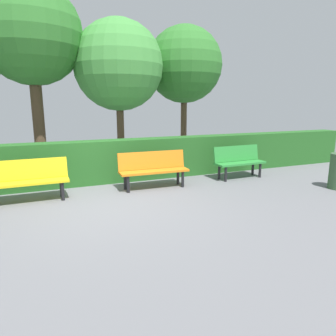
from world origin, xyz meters
TOP-DOWN VIEW (x-y plane):
  - ground_plane at (0.00, 0.00)m, footprint 17.86×17.86m
  - bench_green at (-3.72, -0.86)m, footprint 1.43×0.50m
  - bench_orange at (-1.25, -0.81)m, footprint 1.66×0.51m
  - bench_yellow at (1.47, -0.81)m, footprint 1.59×0.48m
  - hedge_row at (-1.19, -1.77)m, footprint 13.86×0.53m
  - tree_near at (-3.48, -3.84)m, footprint 2.53×2.53m
  - tree_mid at (-1.13, -3.42)m, footprint 2.65×2.65m
  - tree_far at (1.19, -3.52)m, footprint 2.71×2.71m

SIDE VIEW (x-z plane):
  - ground_plane at x=0.00m, z-range 0.00..0.00m
  - bench_green at x=-3.72m, z-range 0.05..0.91m
  - bench_yellow at x=1.47m, z-range 0.05..0.91m
  - bench_orange at x=-1.25m, z-range 0.05..0.91m
  - hedge_row at x=-1.19m, z-range 0.00..1.07m
  - tree_mid at x=-1.13m, z-range 0.86..5.26m
  - tree_near at x=-3.48m, z-range 0.98..5.49m
  - tree_far at x=1.19m, z-range 1.19..6.34m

